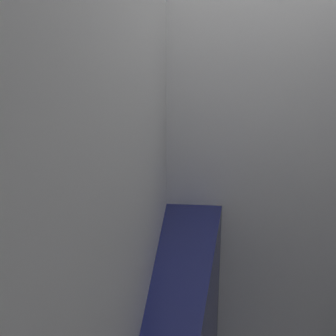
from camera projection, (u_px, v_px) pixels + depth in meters
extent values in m
cube|color=#9E9B96|center=(171.00, 231.00, 4.21)|extent=(24.00, 2.80, 0.11)
cylinder|color=#2D2D30|center=(168.00, 233.00, 2.89)|extent=(0.05, 0.05, 1.01)
cube|color=slate|center=(168.00, 124.00, 2.68)|extent=(0.18, 0.15, 0.38)
cube|color=gray|center=(166.00, 122.00, 2.60)|extent=(0.10, 0.01, 0.13)
cylinder|color=black|center=(168.00, 80.00, 2.60)|extent=(0.22, 0.12, 0.22)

